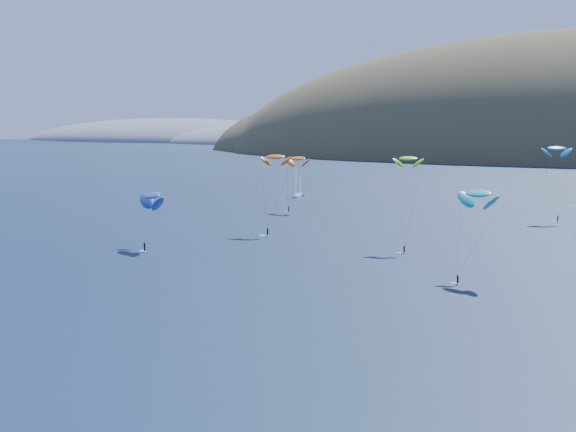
{
  "coord_description": "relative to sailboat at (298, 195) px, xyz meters",
  "views": [
    {
      "loc": [
        69.23,
        -69.16,
        29.79
      ],
      "look_at": [
        -1.26,
        80.0,
        9.0
      ],
      "focal_mm": 50.0,
      "sensor_mm": 36.0,
      "label": 1
    }
  ],
  "objects": [
    {
      "name": "ground",
      "position": [
        52.25,
        -196.23,
        -0.94
      ],
      "size": [
        2800.0,
        2800.0,
        0.0
      ],
      "primitive_type": "plane",
      "color": "black",
      "rests_on": "ground"
    },
    {
      "name": "headland",
      "position": [
        -393.01,
        553.85,
        -4.3
      ],
      "size": [
        460.0,
        250.0,
        60.0
      ],
      "color": "slate",
      "rests_on": "ground"
    },
    {
      "name": "sailboat",
      "position": [
        0.0,
        0.0,
        0.0
      ],
      "size": [
        9.36,
        8.03,
        11.39
      ],
      "rotation": [
        0.0,
        0.0,
        0.16
      ],
      "color": "white",
      "rests_on": "ground"
    },
    {
      "name": "kitesurfer_1",
      "position": [
        17.34,
        -37.88,
        15.41
      ],
      "size": [
        9.11,
        7.34,
        18.75
      ],
      "rotation": [
        0.0,
        0.0,
        -0.2
      ],
      "color": "yellow",
      "rests_on": "ground"
    },
    {
      "name": "kitesurfer_3",
      "position": [
        68.92,
        -90.82,
        19.11
      ],
      "size": [
        6.96,
        11.16,
        21.94
      ],
      "rotation": [
        0.0,
        0.0,
        0.23
      ],
      "color": "yellow",
      "rests_on": "ground"
    },
    {
      "name": "kitesurfer_4",
      "position": [
        93.12,
        -26.74,
        19.52
      ],
      "size": [
        9.06,
        7.9,
        22.8
      ],
      "rotation": [
        0.0,
        0.0,
        0.51
      ],
      "color": "yellow",
      "rests_on": "ground"
    },
    {
      "name": "kitesurfer_5",
      "position": [
        90.85,
        -119.32,
        14.71
      ],
      "size": [
        10.03,
        11.97,
        18.24
      ],
      "rotation": [
        0.0,
        0.0,
        -0.59
      ],
      "color": "yellow",
      "rests_on": "ground"
    },
    {
      "name": "kitesurfer_9",
      "position": [
        31.26,
        -81.78,
        18.25
      ],
      "size": [
        8.17,
        11.28,
        21.35
      ],
      "rotation": [
        0.0,
        0.0,
        0.39
      ],
      "color": "yellow",
      "rests_on": "ground"
    },
    {
      "name": "kitesurfer_10",
      "position": [
        16.65,
        -115.62,
        10.81
      ],
      "size": [
        11.47,
        12.42,
        14.72
      ],
      "rotation": [
        0.0,
        0.0,
        -0.62
      ],
      "color": "yellow",
      "rests_on": "ground"
    }
  ]
}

